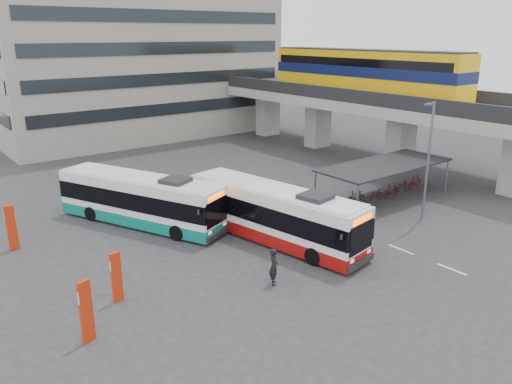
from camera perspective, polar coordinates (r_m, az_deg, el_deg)
ground at (r=27.84m, az=8.17°, el=-5.82°), size 120.00×120.00×0.00m
viaduct at (r=46.72m, az=12.28°, el=11.43°), size 8.00×32.00×9.68m
bike_shelter at (r=35.31m, az=14.37°, el=1.39°), size 10.00×4.00×2.54m
office_block at (r=58.90m, az=-14.00°, el=18.66°), size 30.00×15.00×25.00m
road_markings at (r=27.90m, az=16.23°, el=-6.31°), size 0.15×7.60×0.01m
bus_main at (r=27.48m, az=2.05°, el=-2.55°), size 4.22×11.31×3.27m
bus_teal at (r=30.61m, az=-13.07°, el=-0.91°), size 6.54×10.91×3.22m
pedestrian at (r=22.98m, az=2.06°, el=-8.51°), size 0.71×0.77×1.76m
lamp_post at (r=31.58m, az=19.07°, el=4.11°), size 1.27×0.32×7.24m
sign_totem_south at (r=19.86m, az=-18.84°, el=-12.71°), size 0.53×0.31×2.50m
sign_totem_mid at (r=22.30m, az=-15.67°, el=-9.25°), size 0.49×0.20×2.26m
sign_totem_north at (r=29.31m, az=-26.16°, el=-3.61°), size 0.54×0.24×2.49m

